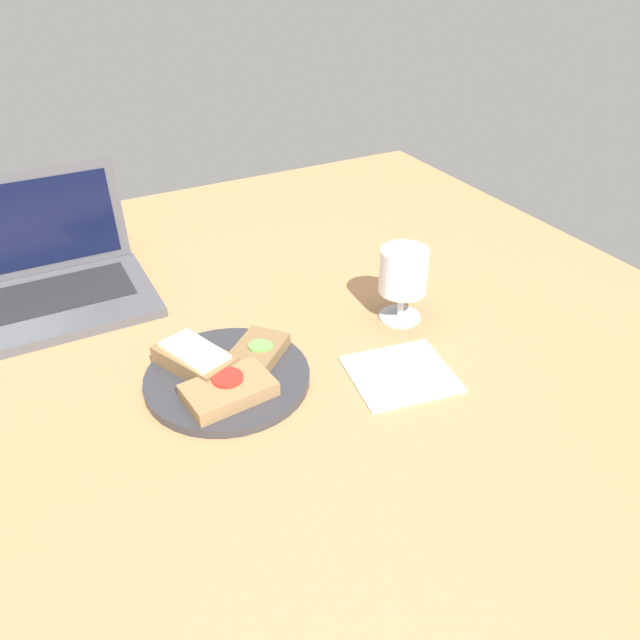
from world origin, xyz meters
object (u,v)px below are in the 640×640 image
wine_glass (403,274)px  sandwich_with_cheese (195,358)px  plate (227,378)px  napkin (401,374)px  sandwich_with_tomato (229,390)px  sandwich_with_cucumber (255,355)px  laptop (42,280)px

wine_glass → sandwich_with_cheese: bearing=178.1°
plate → napkin: plate is taller
plate → sandwich_with_cheese: 5.41cm
sandwich_with_tomato → napkin: bearing=-13.4°
sandwich_with_cheese → sandwich_with_tomato: (1.89, -8.30, -0.43)cm
sandwich_with_cheese → sandwich_with_tomato: 8.52cm
sandwich_with_cheese → napkin: size_ratio=0.93×
sandwich_with_cucumber → napkin: 21.32cm
laptop → napkin: laptop is taller
wine_glass → napkin: wine_glass is taller
plate → laptop: laptop is taller
plate → sandwich_with_cucumber: 5.26cm
sandwich_with_cucumber → sandwich_with_cheese: (-8.20, 2.54, 0.53)cm
laptop → sandwich_with_cucumber: bearing=-55.1°
sandwich_with_cucumber → sandwich_with_cheese: sandwich_with_cheese is taller
sandwich_with_cheese → napkin: 29.69cm
sandwich_with_cucumber → sandwich_with_cheese: size_ratio=0.96×
laptop → sandwich_with_cheese: bearing=-63.5°
plate → sandwich_with_tomato: bearing=-107.4°
sandwich_with_tomato → napkin: 24.91cm
sandwich_with_cheese → napkin: sandwich_with_cheese is taller
plate → napkin: (22.68, -10.41, -0.49)cm
sandwich_with_cucumber → wine_glass: size_ratio=1.03×
sandwich_with_tomato → wine_glass: 33.98cm
napkin → wine_glass: bearing=56.3°
napkin → sandwich_with_tomato: bearing=166.6°
plate → napkin: bearing=-24.7°
sandwich_with_cucumber → sandwich_with_cheese: bearing=162.8°
laptop → napkin: size_ratio=2.35×
laptop → wine_glass: bearing=-33.5°
sandwich_with_cheese → sandwich_with_cucumber: bearing=-17.2°
sandwich_with_tomato → laptop: size_ratio=0.37×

